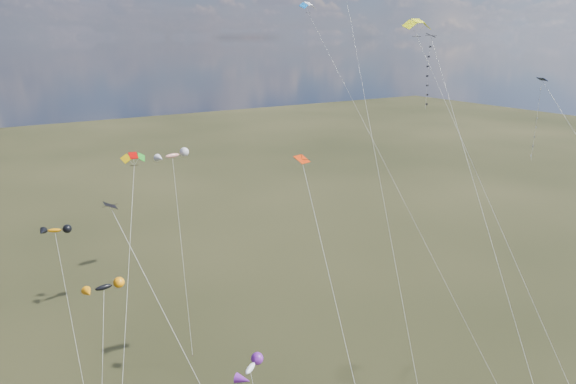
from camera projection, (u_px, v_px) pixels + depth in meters
diamond_black_high at (436, 96)px, 42.16m from camera, size 9.10×25.53×32.91m
diamond_navy_tall at (343, 4)px, 52.91m from camera, size 11.08×29.02×42.06m
diamond_black_mid at (169, 323)px, 32.07m from camera, size 6.29×18.45×22.21m
diamond_navy_right at (551, 140)px, 40.26m from camera, size 2.26×24.95×29.60m
diamond_orange_center at (333, 291)px, 31.61m from camera, size 3.35×17.23×25.09m
parafoil_yellow at (419, 23)px, 44.78m from camera, size 2.91×25.63×34.65m
parafoil_blue_white at (309, 6)px, 65.18m from camera, size 2.70×33.80×37.36m
parafoil_tricolor at (133, 159)px, 41.83m from camera, size 8.50×15.49×23.84m
novelty_black_orange at (104, 288)px, 41.96m from camera, size 5.24×10.18×13.46m
novelty_orange_black at (55, 231)px, 49.54m from camera, size 2.74×9.99×15.21m
novelty_white_purple at (251, 369)px, 32.24m from camera, size 2.34×8.88×13.04m
novelty_redwhite_stripe at (172, 156)px, 60.53m from camera, size 5.21×12.97×19.89m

